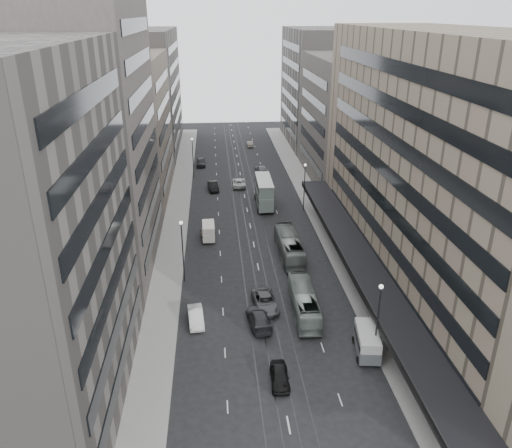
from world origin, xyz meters
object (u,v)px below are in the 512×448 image
object	(u,v)px
double_decker	(264,192)
sedan_2	(265,302)
bus_near	(304,302)
vw_microbus	(367,341)
bus_far	(289,246)
panel_van	(209,231)
sedan_0	(280,376)
sedan_1	(196,317)

from	to	relation	value
double_decker	sedan_2	size ratio (longest dim) A/B	1.64
bus_near	sedan_2	world-z (taller)	bus_near
sedan_2	double_decker	bearing A→B (deg)	78.33
bus_near	sedan_2	size ratio (longest dim) A/B	1.89
bus_near	vw_microbus	world-z (taller)	bus_near
bus_near	bus_far	xyz separation A→B (m)	(0.44, 14.28, 0.13)
bus_near	double_decker	world-z (taller)	double_decker
bus_near	panel_van	distance (m)	23.49
vw_microbus	panel_van	size ratio (longest dim) A/B	1.27
double_decker	vw_microbus	xyz separation A→B (m)	(6.08, -41.80, -1.21)
sedan_0	sedan_1	xyz separation A→B (m)	(-7.95, 10.43, 0.03)
bus_far	vw_microbus	xyz separation A→B (m)	(4.59, -22.05, -0.11)
sedan_1	sedan_2	distance (m)	8.31
bus_far	vw_microbus	distance (m)	22.53
double_decker	sedan_1	bearing A→B (deg)	-107.05
bus_near	sedan_2	bearing A→B (deg)	-17.66
bus_near	panel_van	size ratio (longest dim) A/B	2.59
bus_far	double_decker	world-z (taller)	double_decker
sedan_1	sedan_2	size ratio (longest dim) A/B	0.82
bus_far	sedan_1	size ratio (longest dim) A/B	2.51
sedan_2	sedan_0	bearing A→B (deg)	-96.18
vw_microbus	panel_van	bearing A→B (deg)	126.82
panel_van	sedan_2	xyz separation A→B (m)	(6.56, -19.40, -0.62)
double_decker	sedan_1	xyz separation A→B (m)	(-11.13, -34.92, -1.94)
bus_near	panel_van	bearing A→B (deg)	-61.00
bus_far	sedan_1	world-z (taller)	bus_far
sedan_0	sedan_1	bearing A→B (deg)	129.35
sedan_0	bus_far	bearing A→B (deg)	81.70
bus_near	vw_microbus	xyz separation A→B (m)	(5.03, -7.77, 0.01)
vw_microbus	sedan_2	distance (m)	13.10
sedan_0	sedan_1	size ratio (longest dim) A/B	0.92
bus_far	sedan_2	xyz separation A→B (m)	(-4.65, -12.80, -0.82)
bus_near	sedan_1	xyz separation A→B (m)	(-12.18, -0.89, -0.72)
vw_microbus	sedan_1	bearing A→B (deg)	166.15
bus_far	panel_van	size ratio (longest dim) A/B	2.81
bus_far	double_decker	bearing A→B (deg)	-86.83
panel_van	sedan_0	world-z (taller)	panel_van
bus_near	vw_microbus	distance (m)	9.26
sedan_1	sedan_2	xyz separation A→B (m)	(7.97, 2.37, 0.02)
bus_near	sedan_1	size ratio (longest dim) A/B	2.31
vw_microbus	sedan_0	world-z (taller)	vw_microbus
bus_far	sedan_2	size ratio (longest dim) A/B	2.05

